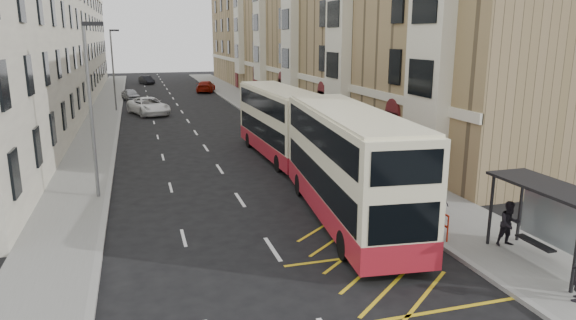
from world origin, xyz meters
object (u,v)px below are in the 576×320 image
object	(u,v)px
street_lamp_near	(91,102)
double_decker_front	(348,165)
bus_shelter	(561,210)
car_silver	(131,95)
white_van	(149,106)
car_dark	(146,80)
pedestrian_mid	(509,224)
car_red	(206,86)
pedestrian_far	(436,204)
street_lamp_far	(113,66)
double_decker_rear	(279,122)

from	to	relation	value
street_lamp_near	double_decker_front	xyz separation A→B (m)	(10.08, -5.97, -2.26)
bus_shelter	car_silver	xyz separation A→B (m)	(-13.32, 51.74, -1.45)
double_decker_front	white_van	distance (m)	33.84
car_dark	pedestrian_mid	bearing A→B (deg)	-99.76
street_lamp_near	bus_shelter	bearing A→B (deg)	-40.14
car_silver	bus_shelter	bearing A→B (deg)	-89.13
white_van	bus_shelter	bearing A→B (deg)	-91.23
pedestrian_mid	car_red	world-z (taller)	pedestrian_mid
pedestrian_far	car_red	bearing A→B (deg)	-47.81
street_lamp_far	car_silver	size ratio (longest dim) A/B	2.00
pedestrian_mid	car_dark	distance (m)	71.93
double_decker_front	double_decker_rear	world-z (taller)	double_decker_front
double_decker_front	bus_shelter	bearing A→B (deg)	-48.32
street_lamp_far	car_silver	xyz separation A→B (m)	(1.38, 9.35, -3.95)
car_dark	car_red	bearing A→B (deg)	-81.04
car_silver	car_dark	world-z (taller)	car_silver
double_decker_front	car_red	world-z (taller)	double_decker_front
street_lamp_far	double_decker_front	distance (m)	37.43
street_lamp_near	pedestrian_mid	world-z (taller)	street_lamp_near
street_lamp_near	pedestrian_mid	distance (m)	18.23
bus_shelter	double_decker_rear	bearing A→B (deg)	102.87
pedestrian_far	car_red	xyz separation A→B (m)	(-2.04, 53.84, -0.16)
bus_shelter	white_van	size ratio (longest dim) A/B	0.71
bus_shelter	street_lamp_far	bearing A→B (deg)	109.12
pedestrian_mid	white_van	distance (m)	39.22
pedestrian_far	car_dark	xyz separation A→B (m)	(-9.54, 68.35, -0.28)
street_lamp_near	pedestrian_far	distance (m)	15.77
bus_shelter	pedestrian_mid	bearing A→B (deg)	95.51
pedestrian_mid	car_silver	world-z (taller)	pedestrian_mid
double_decker_rear	white_van	distance (m)	22.47
double_decker_rear	pedestrian_mid	xyz separation A→B (m)	(4.00, -16.36, -1.25)
street_lamp_near	car_silver	distance (m)	39.57
car_dark	car_red	distance (m)	16.33
pedestrian_mid	pedestrian_far	world-z (taller)	pedestrian_mid
double_decker_rear	car_red	world-z (taller)	double_decker_rear
double_decker_rear	car_red	distance (m)	40.29
double_decker_front	pedestrian_mid	world-z (taller)	double_decker_front
double_decker_rear	bus_shelter	bearing A→B (deg)	-78.61
street_lamp_near	car_silver	size ratio (longest dim) A/B	2.00
street_lamp_near	car_dark	size ratio (longest dim) A/B	2.02
double_decker_rear	pedestrian_mid	world-z (taller)	double_decker_rear
street_lamp_near	pedestrian_mid	size ratio (longest dim) A/B	4.82
street_lamp_far	pedestrian_far	world-z (taller)	street_lamp_far
double_decker_rear	car_silver	distance (m)	34.66
double_decker_rear	pedestrian_far	size ratio (longest dim) A/B	7.08
car_red	double_decker_front	bearing A→B (deg)	103.27
pedestrian_mid	car_red	xyz separation A→B (m)	(-3.26, 56.61, -0.21)
street_lamp_near	car_red	xyz separation A→B (m)	(11.24, 46.20, -3.87)
white_van	car_red	bearing A→B (deg)	49.26
pedestrian_far	street_lamp_far	bearing A→B (deg)	-30.55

